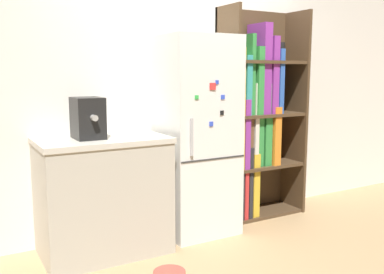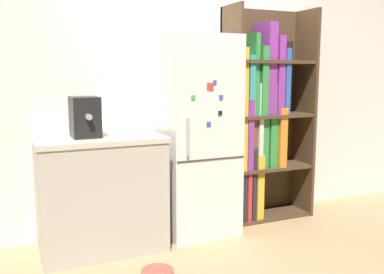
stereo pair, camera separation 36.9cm
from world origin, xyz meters
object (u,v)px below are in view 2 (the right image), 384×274
(bookshelf, at_px, (258,120))
(pet_bowl, at_px, (157,272))
(espresso_machine, at_px, (85,117))
(refrigerator, at_px, (197,136))

(bookshelf, height_order, pet_bowl, bookshelf)
(espresso_machine, bearing_deg, pet_bowl, -61.53)
(pet_bowl, bearing_deg, bookshelf, 31.08)
(espresso_machine, bearing_deg, bookshelf, 4.98)
(espresso_machine, bearing_deg, refrigerator, 2.02)
(bookshelf, bearing_deg, pet_bowl, -148.92)
(refrigerator, relative_size, pet_bowl, 7.60)
(bookshelf, distance_m, espresso_machine, 1.68)
(bookshelf, bearing_deg, refrigerator, -170.95)
(refrigerator, height_order, bookshelf, bookshelf)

